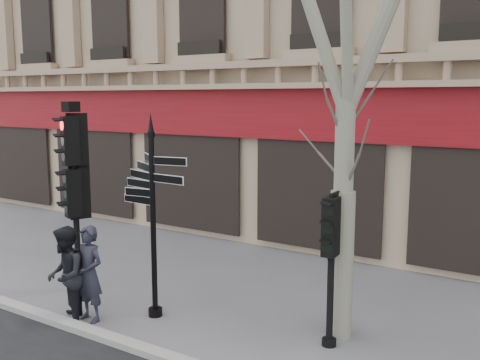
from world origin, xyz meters
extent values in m
plane|color=#5D5D62|center=(0.00, 0.00, 0.00)|extent=(80.00, 80.00, 0.00)
cube|color=gray|center=(0.00, -1.40, 0.06)|extent=(80.00, 0.25, 0.12)
cube|color=maroon|center=(0.00, 4.88, 3.60)|extent=(28.00, 0.25, 1.30)
cube|color=tan|center=(0.00, 4.65, 4.57)|extent=(28.00, 0.35, 0.74)
cylinder|color=black|center=(-0.93, -0.17, 1.66)|extent=(0.10, 0.10, 3.32)
cylinder|color=black|center=(-0.93, -0.17, 0.07)|extent=(0.26, 0.26, 0.15)
cone|color=black|center=(-0.93, -0.17, 3.58)|extent=(0.11, 0.11, 0.33)
cylinder|color=black|center=(-3.13, -0.05, 1.80)|extent=(0.12, 0.12, 3.61)
cylinder|color=black|center=(-3.13, -0.05, 0.07)|extent=(0.27, 0.27, 0.14)
cube|color=black|center=(-3.13, -0.05, 2.09)|extent=(0.52, 0.45, 0.98)
cube|color=black|center=(-3.13, -0.05, 3.15)|extent=(0.52, 0.45, 0.98)
sphere|color=#FF0C05|center=(-3.13, -0.05, 3.41)|extent=(0.21, 0.21, 0.21)
cube|color=black|center=(-3.13, -0.05, 3.83)|extent=(0.32, 0.35, 0.21)
cylinder|color=black|center=(2.27, 0.43, 1.23)|extent=(0.12, 0.12, 2.47)
cylinder|color=black|center=(2.27, 0.43, 0.07)|extent=(0.26, 0.26, 0.14)
cube|color=black|center=(2.27, 0.43, 2.00)|extent=(0.43, 0.32, 0.94)
cylinder|color=gray|center=(2.27, 0.86, 1.25)|extent=(0.41, 0.41, 2.50)
cylinder|color=gray|center=(2.27, 0.86, 3.18)|extent=(0.32, 0.32, 1.59)
imported|color=#21222D|center=(-1.79, -0.95, 0.88)|extent=(0.66, 0.45, 1.75)
imported|color=black|center=(-2.06, -1.25, 0.88)|extent=(1.07, 1.09, 1.76)
camera|label=1|loc=(5.45, -7.27, 4.00)|focal=40.00mm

